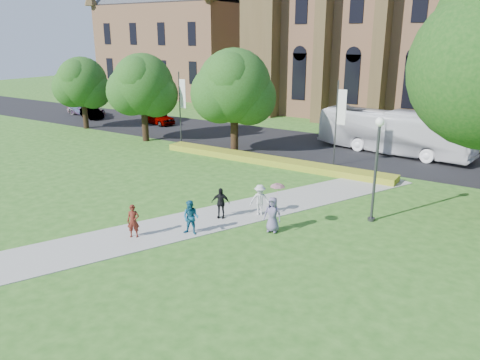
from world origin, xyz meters
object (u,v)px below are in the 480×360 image
Objects in this scene: car_1 at (92,113)px; car_2 at (86,109)px; tour_coach at (394,132)px; car_0 at (158,117)px; streetlamp at (377,157)px; pedestrian_0 at (133,221)px.

car_2 reaches higher than car_1.
car_0 is at bearing 100.00° from tour_coach.
car_1 is 0.80× the size of car_2.
streetlamp is 1.36× the size of car_1.
tour_coach is at bearing -93.92° from car_2.
car_0 reaches higher than car_1.
streetlamp is 37.79m from car_1.
car_1 is at bearing 160.40° from streetlamp.
tour_coach is at bearing -66.89° from car_1.
car_0 is at bearing -61.44° from car_1.
tour_coach is 2.87× the size of car_0.
tour_coach is 2.49× the size of car_2.
pedestrian_0 is (18.36, -21.93, 0.08)m from car_0.
streetlamp reaches higher than car_2.
car_2 is (-34.92, -0.75, -0.97)m from tour_coach.
tour_coach is at bearing 101.61° from streetlamp.
car_2 is 36.58m from pedestrian_0.
pedestrian_0 is (26.94, -20.58, 0.16)m from car_1.
streetlamp is at bearing -90.02° from car_1.
car_0 is 2.70× the size of pedestrian_0.
streetlamp is at bearing -105.06° from car_0.
car_1 is at bearing 109.42° from pedestrian_0.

